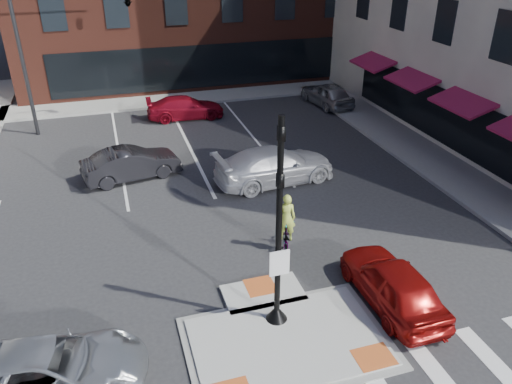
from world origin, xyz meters
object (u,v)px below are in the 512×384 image
object	(u,v)px
white_pickup	(275,165)
bg_car_silver	(327,94)
bg_car_dark	(131,164)
silver_suv	(49,369)
red_sedan	(393,283)
cyclist	(286,232)
bg_car_red	(185,108)

from	to	relation	value
white_pickup	bg_car_silver	distance (m)	11.32
bg_car_dark	bg_car_silver	size ratio (longest dim) A/B	1.00
silver_suv	red_sedan	bearing A→B (deg)	-79.16
red_sedan	silver_suv	bearing A→B (deg)	2.02
red_sedan	cyclist	xyz separation A→B (m)	(-2.03, 3.48, 0.02)
red_sedan	white_pickup	size ratio (longest dim) A/B	0.78
white_pickup	bg_car_red	size ratio (longest dim) A/B	1.20
bg_car_red	cyclist	size ratio (longest dim) A/B	2.05
white_pickup	bg_car_red	xyz separation A→B (m)	(-2.25, 9.44, -0.13)
white_pickup	bg_car_dark	size ratio (longest dim) A/B	1.26
white_pickup	bg_car_red	world-z (taller)	white_pickup
bg_car_red	white_pickup	bearing A→B (deg)	-163.76
red_sedan	white_pickup	world-z (taller)	white_pickup
white_pickup	bg_car_red	bearing A→B (deg)	7.09
silver_suv	red_sedan	distance (m)	9.40
bg_car_dark	bg_car_silver	world-z (taller)	bg_car_silver
bg_car_dark	cyclist	world-z (taller)	cyclist
bg_car_dark	red_sedan	bearing A→B (deg)	-159.57
silver_suv	bg_car_red	distance (m)	19.58
cyclist	bg_car_red	bearing A→B (deg)	-67.00
red_sedan	bg_car_dark	bearing A→B (deg)	-59.12
cyclist	white_pickup	bearing A→B (deg)	-85.54
bg_car_silver	white_pickup	bearing A→B (deg)	46.13
red_sedan	bg_car_red	size ratio (longest dim) A/B	0.94
red_sedan	bg_car_dark	xyz separation A→B (m)	(-6.56, 10.81, -0.01)
silver_suv	bg_car_red	xyz separation A→B (m)	(6.51, 18.46, 0.01)
silver_suv	bg_car_dark	distance (m)	11.55
silver_suv	cyclist	world-z (taller)	cyclist
bg_car_silver	cyclist	world-z (taller)	cyclist
bg_car_silver	red_sedan	bearing A→B (deg)	63.37
bg_car_dark	cyclist	bearing A→B (deg)	-159.10
red_sedan	bg_car_dark	distance (m)	12.64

